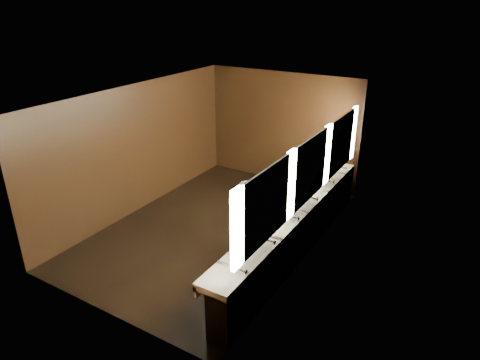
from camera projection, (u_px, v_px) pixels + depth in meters
floor at (216, 228)px, 8.92m from camera, size 6.00×6.00×0.00m
ceiling at (213, 95)px, 7.80m from camera, size 4.00×6.00×0.02m
wall_back at (282, 128)px, 10.72m from camera, size 4.00×0.02×2.80m
wall_front at (95, 233)px, 6.00m from camera, size 4.00×0.02×2.80m
wall_left at (138, 149)px, 9.30m from camera, size 0.02×6.00×2.80m
wall_right at (310, 188)px, 7.42m from camera, size 0.02×6.00×2.80m
sink_counter at (296, 230)px, 7.88m from camera, size 0.55×5.40×1.01m
mirror_band at (310, 169)px, 7.29m from camera, size 0.06×5.03×1.15m
person at (244, 224)px, 7.45m from camera, size 0.47×0.65×1.63m
trash_bin at (242, 282)px, 6.81m from camera, size 0.40×0.40×0.56m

